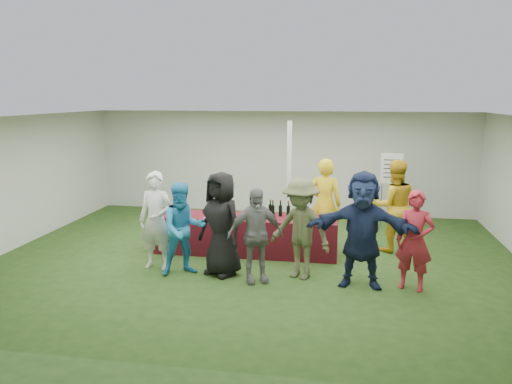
% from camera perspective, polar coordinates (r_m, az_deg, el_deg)
% --- Properties ---
extents(ground, '(60.00, 60.00, 0.00)m').
position_cam_1_polar(ground, '(9.71, -0.03, -7.65)').
color(ground, '#284719').
rests_on(ground, ground).
extents(tent, '(10.00, 10.00, 10.00)m').
position_cam_1_polar(tent, '(10.47, 3.79, 1.33)').
color(tent, white).
rests_on(tent, ground).
extents(serving_table, '(3.60, 0.80, 0.75)m').
position_cam_1_polar(serving_table, '(9.96, -1.14, -4.91)').
color(serving_table, maroon).
rests_on(serving_table, ground).
extents(wine_bottles, '(0.62, 0.16, 0.32)m').
position_cam_1_polar(wine_bottles, '(9.87, 2.12, -2.09)').
color(wine_bottles, black).
rests_on(wine_bottles, serving_table).
extents(wine_glasses, '(2.79, 0.14, 0.16)m').
position_cam_1_polar(wine_glasses, '(9.67, -3.79, -2.44)').
color(wine_glasses, silver).
rests_on(wine_glasses, serving_table).
extents(water_bottle, '(0.07, 0.07, 0.23)m').
position_cam_1_polar(water_bottle, '(9.90, -0.43, -2.15)').
color(water_bottle, silver).
rests_on(water_bottle, serving_table).
extents(bar_towel, '(0.25, 0.18, 0.03)m').
position_cam_1_polar(bar_towel, '(9.74, 8.23, -3.02)').
color(bar_towel, white).
rests_on(bar_towel, serving_table).
extents(dump_bucket, '(0.25, 0.25, 0.18)m').
position_cam_1_polar(dump_bucket, '(9.46, 8.02, -2.96)').
color(dump_bucket, slate).
rests_on(dump_bucket, serving_table).
extents(wine_list_sign, '(0.50, 0.03, 1.80)m').
position_cam_1_polar(wine_list_sign, '(11.90, 15.21, 1.96)').
color(wine_list_sign, slate).
rests_on(wine_list_sign, ground).
extents(staff_pourer, '(0.71, 0.50, 1.87)m').
position_cam_1_polar(staff_pourer, '(10.20, 7.84, -1.39)').
color(staff_pourer, yellow).
rests_on(staff_pourer, ground).
extents(staff_back, '(1.02, 0.86, 1.86)m').
position_cam_1_polar(staff_back, '(10.34, 15.47, -1.55)').
color(staff_back, gold).
rests_on(staff_back, ground).
extents(customer_0, '(0.68, 0.47, 1.78)m').
position_cam_1_polar(customer_0, '(9.16, -11.33, -3.21)').
color(customer_0, silver).
rests_on(customer_0, ground).
extents(customer_1, '(1.00, 0.93, 1.63)m').
position_cam_1_polar(customer_1, '(8.79, -8.31, -4.19)').
color(customer_1, '#268CC5').
rests_on(customer_1, ground).
extents(customer_2, '(1.06, 0.95, 1.83)m').
position_cam_1_polar(customer_2, '(8.68, -4.00, -3.65)').
color(customer_2, black).
rests_on(customer_2, ground).
extents(customer_3, '(1.03, 0.75, 1.63)m').
position_cam_1_polar(customer_3, '(8.34, -0.08, -4.95)').
color(customer_3, slate).
rests_on(customer_3, ground).
extents(customer_4, '(1.29, 1.06, 1.74)m').
position_cam_1_polar(customer_4, '(8.54, 5.11, -4.21)').
color(customer_4, '#505632').
rests_on(customer_4, ground).
extents(customer_5, '(1.81, 0.67, 1.92)m').
position_cam_1_polar(customer_5, '(8.30, 12.02, -4.21)').
color(customer_5, '#172242').
rests_on(customer_5, ground).
extents(customer_6, '(0.69, 0.56, 1.63)m').
position_cam_1_polar(customer_6, '(8.41, 17.67, -5.32)').
color(customer_6, '#A9212F').
rests_on(customer_6, ground).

